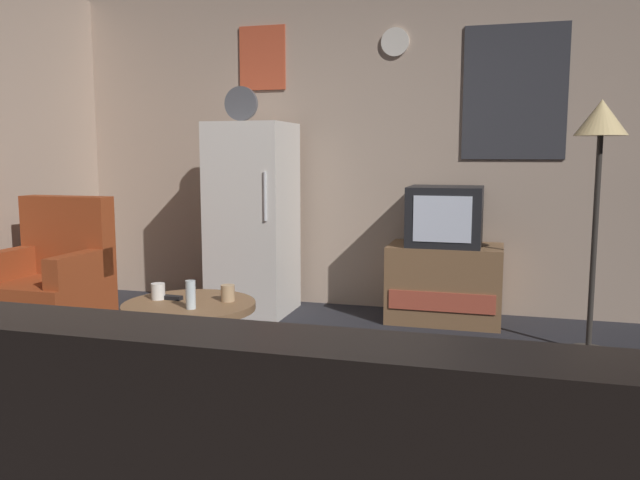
{
  "coord_description": "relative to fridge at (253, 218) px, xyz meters",
  "views": [
    {
      "loc": [
        1.07,
        -2.74,
        1.26
      ],
      "look_at": [
        0.05,
        0.9,
        0.75
      ],
      "focal_mm": 35.99,
      "sensor_mm": 36.0,
      "label": 1
    }
  ],
  "objects": [
    {
      "name": "ground_plane",
      "position": [
        0.81,
        -1.97,
        -0.75
      ],
      "size": [
        12.0,
        12.0,
        0.0
      ],
      "primitive_type": "plane",
      "color": "#232328"
    },
    {
      "name": "wall_with_art",
      "position": [
        0.82,
        0.48,
        0.58
      ],
      "size": [
        5.2,
        0.12,
        2.66
      ],
      "color": "tan",
      "rests_on": "ground_plane"
    },
    {
      "name": "fridge",
      "position": [
        0.0,
        0.0,
        0.0
      ],
      "size": [
        0.6,
        0.62,
        1.77
      ],
      "color": "silver",
      "rests_on": "ground_plane"
    },
    {
      "name": "tv_stand",
      "position": [
        1.5,
        0.13,
        -0.46
      ],
      "size": [
        0.84,
        0.53,
        0.58
      ],
      "color": "brown",
      "rests_on": "ground_plane"
    },
    {
      "name": "crt_tv",
      "position": [
        1.49,
        0.13,
        0.05
      ],
      "size": [
        0.54,
        0.51,
        0.44
      ],
      "color": "black",
      "rests_on": "tv_stand"
    },
    {
      "name": "standing_lamp",
      "position": [
        2.46,
        -0.41,
        0.6
      ],
      "size": [
        0.32,
        0.32,
        1.59
      ],
      "color": "#332D28",
      "rests_on": "ground_plane"
    },
    {
      "name": "coffee_table",
      "position": [
        0.27,
        -1.63,
        -0.53
      ],
      "size": [
        0.72,
        0.72,
        0.46
      ],
      "color": "brown",
      "rests_on": "ground_plane"
    },
    {
      "name": "wine_glass",
      "position": [
        0.34,
        -1.75,
        -0.22
      ],
      "size": [
        0.05,
        0.05,
        0.15
      ],
      "primitive_type": "cylinder",
      "color": "silver",
      "rests_on": "coffee_table"
    },
    {
      "name": "mug_ceramic_white",
      "position": [
        0.07,
        -1.6,
        -0.25
      ],
      "size": [
        0.08,
        0.08,
        0.09
      ],
      "primitive_type": "cylinder",
      "color": "silver",
      "rests_on": "coffee_table"
    },
    {
      "name": "mug_ceramic_tan",
      "position": [
        0.46,
        -1.53,
        -0.25
      ],
      "size": [
        0.08,
        0.08,
        0.09
      ],
      "primitive_type": "cylinder",
      "color": "tan",
      "rests_on": "coffee_table"
    },
    {
      "name": "remote_control",
      "position": [
        0.13,
        -1.58,
        -0.29
      ],
      "size": [
        0.15,
        0.05,
        0.02
      ],
      "primitive_type": "cube",
      "rotation": [
        0.0,
        0.0,
        -0.07
      ],
      "color": "black",
      "rests_on": "coffee_table"
    },
    {
      "name": "armchair",
      "position": [
        -1.11,
        -1.0,
        -0.42
      ],
      "size": [
        0.68,
        0.68,
        0.96
      ],
      "color": "maroon",
      "rests_on": "ground_plane"
    }
  ]
}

